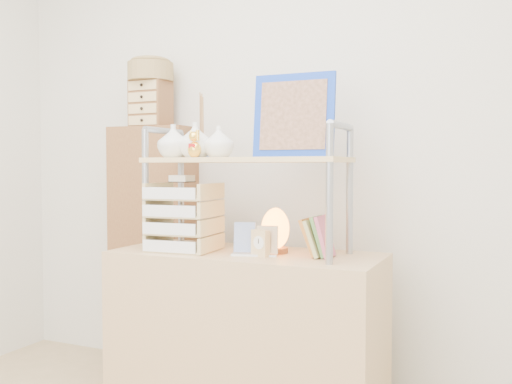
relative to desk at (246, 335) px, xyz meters
The scene contains 9 objects.
desk is the anchor object (origin of this frame).
cabinet 0.88m from the desk, 153.59° to the left, with size 0.45×0.24×1.35m, color brown.
hutch 0.83m from the desk, behind, with size 0.90×0.34×0.80m.
letter_tray 0.59m from the desk, 166.09° to the right, with size 0.30×0.28×0.34m.
salt_lamp 0.49m from the desk, 18.06° to the left, with size 0.13×0.12×0.20m.
desk_clock 0.45m from the desk, 37.01° to the right, with size 0.09×0.06×0.11m.
postcard_stand 0.43m from the desk, 42.70° to the right, with size 0.20×0.11×0.14m.
drawer_chest 1.37m from the desk, 154.97° to the left, with size 0.20×0.16×0.25m.
woven_basket 1.52m from the desk, 154.83° to the left, with size 0.25×0.25×0.10m, color olive.
Camera 1 is at (1.08, -1.08, 1.13)m, focal length 40.00 mm.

